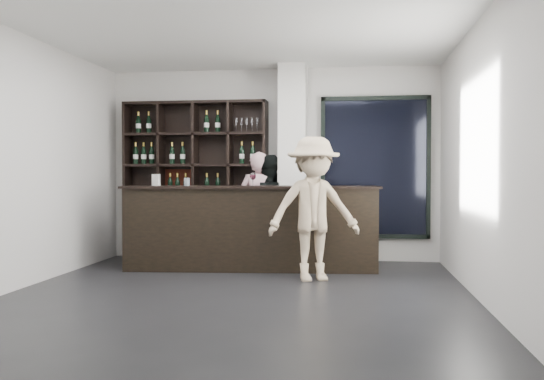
# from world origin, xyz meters

# --- Properties ---
(floor) EXTENTS (5.00, 5.50, 0.01)m
(floor) POSITION_xyz_m (0.00, 0.00, -0.01)
(floor) COLOR black
(floor) RESTS_ON ground
(wine_shelf) EXTENTS (2.20, 0.35, 2.40)m
(wine_shelf) POSITION_xyz_m (-1.15, 2.57, 1.20)
(wine_shelf) COLOR black
(wine_shelf) RESTS_ON floor
(structural_column) EXTENTS (0.40, 0.40, 2.90)m
(structural_column) POSITION_xyz_m (0.35, 2.47, 1.45)
(structural_column) COLOR silver
(structural_column) RESTS_ON floor
(glass_panel) EXTENTS (1.60, 0.08, 2.10)m
(glass_panel) POSITION_xyz_m (1.55, 2.69, 1.40)
(glass_panel) COLOR black
(glass_panel) RESTS_ON floor
(tasting_counter) EXTENTS (3.45, 0.71, 1.14)m
(tasting_counter) POSITION_xyz_m (-0.15, 1.75, 0.57)
(tasting_counter) COLOR black
(tasting_counter) RESTS_ON floor
(taster_pink) EXTENTS (0.61, 0.42, 1.63)m
(taster_pink) POSITION_xyz_m (-0.15, 2.40, 0.81)
(taster_pink) COLOR #C99CA2
(taster_pink) RESTS_ON floor
(taster_black) EXTENTS (0.94, 0.85, 1.58)m
(taster_black) POSITION_xyz_m (-0.03, 2.40, 0.79)
(taster_black) COLOR black
(taster_black) RESTS_ON floor
(customer) EXTENTS (1.28, 0.98, 1.75)m
(customer) POSITION_xyz_m (0.75, 1.05, 0.88)
(customer) COLOR tan
(customer) RESTS_ON floor
(wine_glass) EXTENTS (0.10, 0.10, 0.21)m
(wine_glass) POSITION_xyz_m (-0.11, 1.68, 1.24)
(wine_glass) COLOR white
(wine_glass) RESTS_ON tasting_counter
(spit_cup) EXTENTS (0.11, 0.11, 0.11)m
(spit_cup) POSITION_xyz_m (-1.05, 1.75, 1.19)
(spit_cup) COLOR silver
(spit_cup) RESTS_ON tasting_counter
(napkin_stack) EXTENTS (0.15, 0.15, 0.02)m
(napkin_stack) POSITION_xyz_m (0.73, 1.83, 1.15)
(napkin_stack) COLOR white
(napkin_stack) RESTS_ON tasting_counter
(card_stand) EXTENTS (0.12, 0.09, 0.16)m
(card_stand) POSITION_xyz_m (-1.50, 1.77, 1.22)
(card_stand) COLOR white
(card_stand) RESTS_ON tasting_counter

